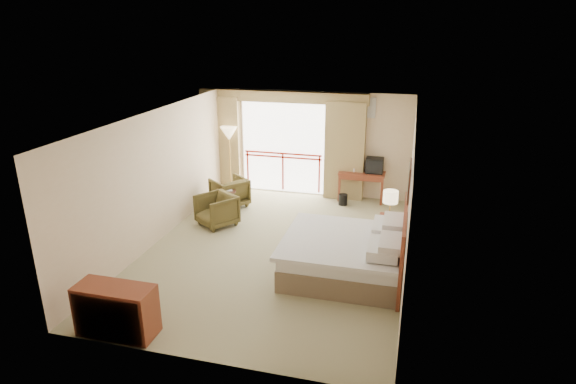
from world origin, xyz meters
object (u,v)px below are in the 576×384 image
(nightstand, at_px, (388,230))
(bed, at_px, (347,254))
(wastebasket, at_px, (343,200))
(dresser, at_px, (116,310))
(armchair_near, at_px, (217,225))
(table_lamp, at_px, (391,197))
(side_table, at_px, (226,198))
(armchair_far, at_px, (230,206))
(floor_lamp, at_px, (229,136))
(desk, at_px, (362,178))
(tv, at_px, (375,165))

(nightstand, bearing_deg, bed, -110.97)
(wastebasket, distance_m, dresser, 6.54)
(nightstand, relative_size, armchair_near, 0.75)
(bed, height_order, armchair_near, bed)
(bed, relative_size, armchair_near, 2.73)
(table_lamp, height_order, side_table, table_lamp)
(side_table, bearing_deg, armchair_far, 99.45)
(dresser, bearing_deg, wastebasket, 64.15)
(wastebasket, xyz_separation_m, dresser, (-2.42, -6.07, 0.25))
(side_table, bearing_deg, floor_lamp, 106.62)
(side_table, height_order, floor_lamp, floor_lamp)
(bed, xyz_separation_m, side_table, (-3.21, 2.23, -0.00))
(nightstand, relative_size, desk, 0.50)
(floor_lamp, bearing_deg, side_table, -73.38)
(table_lamp, distance_m, desk, 2.62)
(nightstand, distance_m, wastebasket, 2.34)
(floor_lamp, bearing_deg, wastebasket, -5.13)
(bed, distance_m, tv, 3.94)
(tv, xyz_separation_m, dresser, (-3.11, -6.53, -0.56))
(bed, xyz_separation_m, nightstand, (0.65, 1.45, -0.08))
(armchair_far, height_order, side_table, side_table)
(desk, xyz_separation_m, wastebasket, (-0.39, -0.51, -0.45))
(table_lamp, distance_m, dresser, 5.53)
(nightstand, height_order, armchair_near, nightstand)
(floor_lamp, xyz_separation_m, dresser, (0.67, -6.35, -1.13))
(table_lamp, bearing_deg, floor_lamp, 152.71)
(armchair_near, relative_size, floor_lamp, 0.44)
(bed, distance_m, armchair_far, 4.25)
(nightstand, height_order, wastebasket, nightstand)
(table_lamp, relative_size, floor_lamp, 0.30)
(desk, bearing_deg, armchair_near, -140.56)
(armchair_far, xyz_separation_m, side_table, (0.07, -0.44, 0.37))
(table_lamp, xyz_separation_m, side_table, (-3.86, 0.73, -0.63))
(tv, height_order, wastebasket, tv)
(bed, bearing_deg, side_table, 145.25)
(wastebasket, height_order, floor_lamp, floor_lamp)
(nightstand, height_order, desk, desk)
(bed, height_order, nightstand, bed)
(desk, xyz_separation_m, dresser, (-2.81, -6.58, -0.20))
(bed, bearing_deg, desk, 92.56)
(desk, distance_m, armchair_near, 3.90)
(desk, distance_m, dresser, 7.16)
(dresser, bearing_deg, desk, 62.73)
(desk, height_order, side_table, desk)
(armchair_far, height_order, floor_lamp, floor_lamp)
(armchair_near, xyz_separation_m, floor_lamp, (-0.52, 2.25, 1.52))
(armchair_far, distance_m, side_table, 0.58)
(tv, bearing_deg, wastebasket, -132.98)
(floor_lamp, bearing_deg, armchair_near, -76.87)
(tv, xyz_separation_m, wastebasket, (-0.69, -0.45, -0.81))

